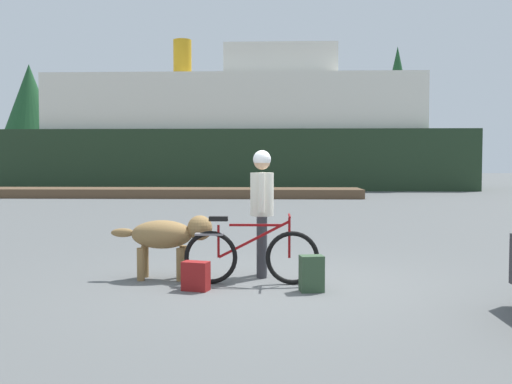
{
  "coord_description": "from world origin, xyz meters",
  "views": [
    {
      "loc": [
        -0.01,
        -7.47,
        1.56
      ],
      "look_at": [
        -0.35,
        1.55,
        1.11
      ],
      "focal_mm": 41.26,
      "sensor_mm": 36.0,
      "label": 1
    }
  ],
  "objects_px": {
    "person_cyclist": "(262,200)",
    "handbag_pannier": "(196,276)",
    "dog": "(168,236)",
    "backpack": "(312,274)",
    "ferry_boat": "(238,136)",
    "bicycle": "(250,255)",
    "sailboat_moored": "(285,178)"
  },
  "relations": [
    {
      "from": "ferry_boat",
      "to": "handbag_pannier",
      "type": "bearing_deg",
      "value": -87.08
    },
    {
      "from": "person_cyclist",
      "to": "sailboat_moored",
      "type": "relative_size",
      "value": 0.21
    },
    {
      "from": "backpack",
      "to": "bicycle",
      "type": "bearing_deg",
      "value": 152.09
    },
    {
      "from": "person_cyclist",
      "to": "handbag_pannier",
      "type": "distance_m",
      "value": 1.49
    },
    {
      "from": "sailboat_moored",
      "to": "backpack",
      "type": "bearing_deg",
      "value": -90.13
    },
    {
      "from": "handbag_pannier",
      "to": "ferry_boat",
      "type": "distance_m",
      "value": 29.02
    },
    {
      "from": "backpack",
      "to": "sailboat_moored",
      "type": "relative_size",
      "value": 0.05
    },
    {
      "from": "person_cyclist",
      "to": "dog",
      "type": "relative_size",
      "value": 1.27
    },
    {
      "from": "person_cyclist",
      "to": "handbag_pannier",
      "type": "xyz_separation_m",
      "value": [
        -0.78,
        -0.93,
        -0.87
      ]
    },
    {
      "from": "person_cyclist",
      "to": "sailboat_moored",
      "type": "xyz_separation_m",
      "value": [
        0.7,
        32.01,
        -0.55
      ]
    },
    {
      "from": "dog",
      "to": "ferry_boat",
      "type": "relative_size",
      "value": 0.05
    },
    {
      "from": "bicycle",
      "to": "ferry_boat",
      "type": "distance_m",
      "value": 28.64
    },
    {
      "from": "ferry_boat",
      "to": "person_cyclist",
      "type": "bearing_deg",
      "value": -85.38
    },
    {
      "from": "person_cyclist",
      "to": "dog",
      "type": "bearing_deg",
      "value": -169.24
    },
    {
      "from": "bicycle",
      "to": "backpack",
      "type": "xyz_separation_m",
      "value": [
        0.76,
        -0.4,
        -0.16
      ]
    },
    {
      "from": "backpack",
      "to": "sailboat_moored",
      "type": "bearing_deg",
      "value": 89.87
    },
    {
      "from": "dog",
      "to": "backpack",
      "type": "distance_m",
      "value": 2.04
    },
    {
      "from": "backpack",
      "to": "sailboat_moored",
      "type": "height_order",
      "value": "sailboat_moored"
    },
    {
      "from": "person_cyclist",
      "to": "backpack",
      "type": "xyz_separation_m",
      "value": [
        0.63,
        -0.94,
        -0.83
      ]
    },
    {
      "from": "backpack",
      "to": "person_cyclist",
      "type": "bearing_deg",
      "value": 123.86
    },
    {
      "from": "handbag_pannier",
      "to": "bicycle",
      "type": "bearing_deg",
      "value": 31.36
    },
    {
      "from": "person_cyclist",
      "to": "ferry_boat",
      "type": "bearing_deg",
      "value": 94.62
    },
    {
      "from": "dog",
      "to": "backpack",
      "type": "relative_size",
      "value": 3.11
    },
    {
      "from": "person_cyclist",
      "to": "backpack",
      "type": "height_order",
      "value": "person_cyclist"
    },
    {
      "from": "handbag_pannier",
      "to": "dog",
      "type": "bearing_deg",
      "value": 124.01
    },
    {
      "from": "dog",
      "to": "ferry_boat",
      "type": "distance_m",
      "value": 28.27
    },
    {
      "from": "person_cyclist",
      "to": "handbag_pannier",
      "type": "relative_size",
      "value": 4.86
    },
    {
      "from": "ferry_boat",
      "to": "sailboat_moored",
      "type": "xyz_separation_m",
      "value": [
        2.95,
        4.12,
        -2.7
      ]
    },
    {
      "from": "bicycle",
      "to": "handbag_pannier",
      "type": "distance_m",
      "value": 0.78
    },
    {
      "from": "bicycle",
      "to": "backpack",
      "type": "distance_m",
      "value": 0.88
    },
    {
      "from": "dog",
      "to": "backpack",
      "type": "xyz_separation_m",
      "value": [
        1.88,
        -0.7,
        -0.37
      ]
    },
    {
      "from": "backpack",
      "to": "handbag_pannier",
      "type": "bearing_deg",
      "value": 179.64
    }
  ]
}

